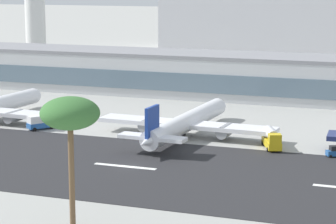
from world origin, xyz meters
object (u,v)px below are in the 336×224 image
service_box_truck_2 (41,122)px  palm_tree_0 (70,115)px  terminal_building (250,77)px  control_tower (35,10)px  service_fuel_truck_0 (272,139)px  distant_hotel_block (328,0)px  service_baggage_tug_1 (335,152)px  airliner_navy_tail_gate_1 (184,124)px

service_box_truck_2 → palm_tree_0: size_ratio=0.35×
terminal_building → service_box_truck_2: (-34.19, -57.35, -4.45)m
control_tower → service_fuel_truck_0: bearing=-40.4°
distant_hotel_block → service_baggage_tug_1: size_ratio=41.26×
control_tower → palm_tree_0: (90.99, -145.43, -6.69)m
service_baggage_tug_1 → service_fuel_truck_0: bearing=138.5°
terminal_building → control_tower: control_tower is taller
distant_hotel_block → palm_tree_0: bearing=-90.4°
distant_hotel_block → control_tower: bearing=-134.0°
service_baggage_tug_1 → palm_tree_0: palm_tree_0 is taller
service_baggage_tug_1 → palm_tree_0: (-28.97, -51.59, 14.56)m
terminal_building → palm_tree_0: bearing=-88.8°
distant_hotel_block → airliner_navy_tail_gate_1: size_ratio=3.21×
control_tower → airliner_navy_tail_gate_1: bearing=-45.1°
control_tower → service_fuel_truck_0: 142.13m
distant_hotel_block → airliner_navy_tail_gate_1: 184.78m
service_box_truck_2 → control_tower: bearing=65.0°
distant_hotel_block → airliner_navy_tail_gate_1: distant_hotel_block is taller
terminal_building → service_baggage_tug_1: bearing=-62.5°
service_fuel_truck_0 → service_baggage_tug_1: service_fuel_truck_0 is taller
distant_hotel_block → service_baggage_tug_1: (27.34, -189.59, -22.91)m
service_fuel_truck_0 → service_box_truck_2: (-52.72, 0.08, -0.24)m
palm_tree_0 → service_fuel_truck_0: bearing=73.4°
airliner_navy_tail_gate_1 → service_box_truck_2: bearing=98.4°
airliner_navy_tail_gate_1 → service_baggage_tug_1: airliner_navy_tail_gate_1 is taller
terminal_building → airliner_navy_tail_gate_1: size_ratio=4.30×
control_tower → palm_tree_0: 171.68m
airliner_navy_tail_gate_1 → service_box_truck_2: airliner_navy_tail_gate_1 is taller
distant_hotel_block → service_box_truck_2: size_ratio=23.35×
control_tower → distant_hotel_block: distant_hotel_block is taller
airliner_navy_tail_gate_1 → service_baggage_tug_1: (32.39, -6.06, -2.01)m
service_fuel_truck_0 → palm_tree_0: (-16.18, -54.30, 13.58)m
airliner_navy_tail_gate_1 → service_fuel_truck_0: size_ratio=5.19×
service_fuel_truck_0 → service_baggage_tug_1: 13.11m
service_box_truck_2 → airliner_navy_tail_gate_1: bearing=-50.2°
palm_tree_0 → terminal_building: bearing=91.2°
palm_tree_0 → airliner_navy_tail_gate_1: bearing=93.4°
service_fuel_truck_0 → palm_tree_0: 58.27m
service_baggage_tug_1 → palm_tree_0: bearing=-148.8°
service_box_truck_2 → service_fuel_truck_0: bearing=-55.9°
terminal_building → control_tower: (-88.65, 33.69, 16.06)m
terminal_building → service_baggage_tug_1: (31.31, -60.15, -5.19)m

